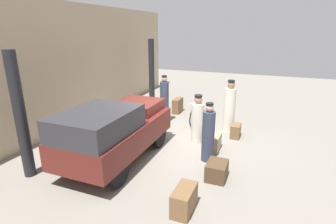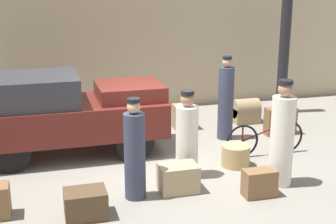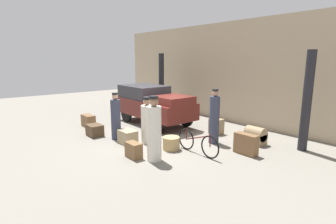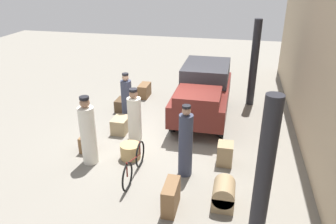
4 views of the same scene
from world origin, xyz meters
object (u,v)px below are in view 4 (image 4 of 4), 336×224
trunk_large_brown (121,125)px  suitcase_small_leather (171,197)px  porter_standing_middle (186,144)px  bicycle (134,164)px  trunk_wicker_pale (123,105)px  trunk_umber_medium (144,90)px  porter_lifting_near_truck (127,100)px  suitcase_tan_flat (225,154)px  porter_with_bicycle (88,133)px  conductor_in_dark_uniform (134,117)px  truck (203,91)px  trunk_barrel_dark (224,194)px  suitcase_black_upright (88,143)px  wicker_basket (130,151)px

trunk_large_brown → suitcase_small_leather: (3.15, 2.28, 0.08)m
porter_standing_middle → bicycle: bearing=-72.0°
trunk_wicker_pale → trunk_umber_medium: (-1.47, 0.36, 0.04)m
porter_lifting_near_truck → suitcase_tan_flat: bearing=60.7°
porter_with_bicycle → trunk_wicker_pale: 3.48m
porter_with_bicycle → suitcase_small_leather: (1.35, 2.47, -0.54)m
conductor_in_dark_uniform → porter_with_bicycle: 1.66m
bicycle → porter_standing_middle: (-0.39, 1.20, 0.52)m
porter_with_bicycle → porter_standing_middle: (0.01, 2.54, 0.01)m
trunk_wicker_pale → bicycle: bearing=23.2°
conductor_in_dark_uniform → suitcase_small_leather: size_ratio=2.22×
bicycle → trunk_large_brown: bearing=-152.3°
porter_standing_middle → trunk_wicker_pale: 4.49m
porter_lifting_near_truck → trunk_large_brown: bearing=2.4°
porter_with_bicycle → trunk_umber_medium: size_ratio=2.54×
trunk_large_brown → trunk_wicker_pale: bearing=-163.4°
truck → trunk_umber_medium: size_ratio=5.18×
trunk_wicker_pale → porter_lifting_near_truck: bearing=27.6°
truck → suitcase_tan_flat: 3.07m
trunk_barrel_dark → trunk_wicker_pale: bearing=-138.8°
trunk_wicker_pale → suitcase_small_leather: suitcase_small_leather is taller
porter_standing_middle → suitcase_black_upright: 3.01m
porter_lifting_near_truck → porter_standing_middle: size_ratio=0.90×
bicycle → wicker_basket: size_ratio=3.12×
porter_with_bicycle → trunk_wicker_pale: size_ratio=2.95×
porter_standing_middle → suitcase_small_leather: (1.34, -0.08, -0.55)m
wicker_basket → suitcase_black_upright: size_ratio=1.01×
porter_lifting_near_truck → porter_standing_middle: 3.50m
porter_lifting_near_truck → conductor_in_dark_uniform: bearing=29.4°
conductor_in_dark_uniform → suitcase_small_leather: bearing=31.0°
porter_standing_middle → trunk_wicker_pale: bearing=-140.3°
porter_lifting_near_truck → porter_with_bicycle: (2.55, -0.16, 0.08)m
suitcase_small_leather → trunk_barrel_dark: bearing=108.8°
trunk_wicker_pale → suitcase_black_upright: suitcase_black_upright is taller
conductor_in_dark_uniform → trunk_barrel_dark: bearing=48.7°
trunk_large_brown → trunk_umber_medium: trunk_umber_medium is taller
porter_lifting_near_truck → trunk_barrel_dark: bearing=43.9°
porter_with_bicycle → trunk_wicker_pale: porter_with_bicycle is taller
conductor_in_dark_uniform → suitcase_tan_flat: 2.86m
truck → conductor_in_dark_uniform: truck is taller
truck → trunk_umber_medium: truck is taller
porter_lifting_near_truck → suitcase_tan_flat: (1.86, 3.33, -0.48)m
wicker_basket → suitcase_black_upright: bearing=-96.5°
trunk_wicker_pale → suitcase_black_upright: (2.85, -0.06, 0.01)m
bicycle → wicker_basket: 0.90m
trunk_barrel_dark → suitcase_small_leather: (0.37, -1.09, 0.03)m
trunk_large_brown → trunk_barrel_dark: 4.37m
suitcase_black_upright → trunk_umber_medium: size_ratio=0.73×
porter_lifting_near_truck → suitcase_black_upright: 2.12m
porter_standing_middle → porter_with_bicycle: bearing=-90.1°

